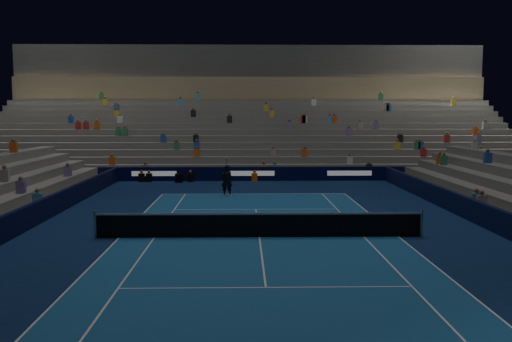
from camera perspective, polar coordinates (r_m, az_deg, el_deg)
The scene contains 9 objects.
ground at distance 22.26m, azimuth 0.34°, elevation -6.73°, with size 90.00×90.00×0.00m, color #0B1F46.
court_surface at distance 22.25m, azimuth 0.34°, elevation -6.72°, with size 10.97×23.77×0.01m, color #185086.
sponsor_barrier_far at distance 40.45m, azimuth -0.39°, elevation -0.29°, with size 44.00×0.25×1.00m, color black.
sponsor_barrier_east at distance 24.43m, azimuth 23.82°, elevation -4.91°, with size 0.25×37.00×1.00m, color black.
sponsor_barrier_west at distance 23.93m, azimuth -23.65°, elevation -5.11°, with size 0.25×37.00×1.00m, color black.
grandstand_main at distance 49.63m, azimuth -0.56°, elevation 4.19°, with size 44.00×15.20×11.20m.
tennis_net at distance 22.15m, azimuth 0.35°, elevation -5.46°, with size 12.90×0.10×1.10m.
tennis_player at distance 32.95m, azimuth -2.98°, elevation -0.98°, with size 0.67×0.44×1.84m, color black.
broadcast_camera at distance 39.91m, azimuth -7.81°, elevation -0.69°, with size 0.51×0.94×0.61m.
Camera 1 is at (-0.61, -21.71, 4.87)m, focal length 39.54 mm.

